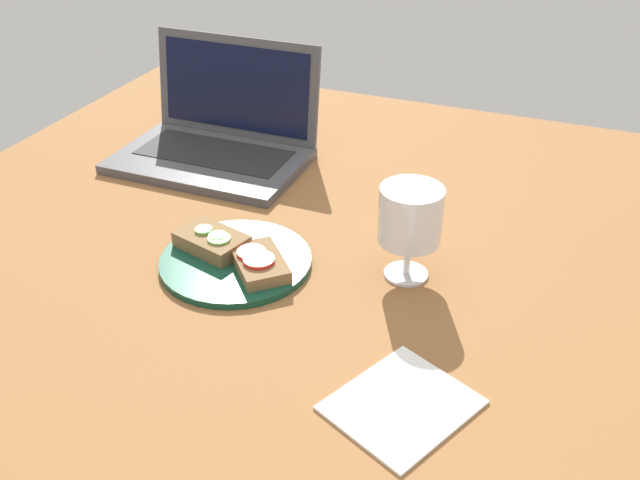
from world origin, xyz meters
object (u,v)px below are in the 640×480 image
plate (236,261)px  wine_glass (410,220)px  sandwich_with_tomato (259,263)px  laptop (218,138)px  sandwich_with_cucumber (212,241)px  napkin (402,405)px

plate → wine_glass: bearing=15.7°
plate → sandwich_with_tomato: 4.86cm
wine_glass → laptop: bearing=150.9°
plate → wine_glass: 26.10cm
sandwich_with_cucumber → wine_glass: 29.50cm
laptop → plate: bearing=-57.4°
sandwich_with_tomato → wine_glass: 21.98cm
sandwich_with_cucumber → napkin: sandwich_with_cucumber is taller
laptop → napkin: bearing=-44.4°
sandwich_with_cucumber → wine_glass: size_ratio=0.83×
plate → napkin: bearing=-31.0°
sandwich_with_tomato → napkin: (26.08, -17.12, -1.94)cm
sandwich_with_tomato → wine_glass: bearing=22.2°
wine_glass → plate: bearing=-164.3°
sandwich_with_tomato → wine_glass: size_ratio=0.85×
sandwich_with_tomato → napkin: bearing=-33.3°
laptop → wine_glass: bearing=-29.1°
wine_glass → napkin: 27.39cm
plate → wine_glass: size_ratio=1.59×
sandwich_with_cucumber → napkin: (34.94, -19.50, -2.09)cm
sandwich_with_tomato → wine_glass: (19.30, 7.87, 6.99)cm
plate → sandwich_with_cucumber: size_ratio=1.91×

